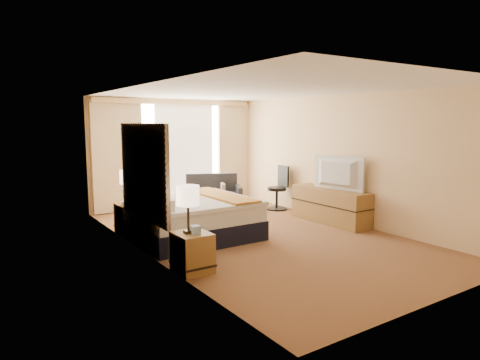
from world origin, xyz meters
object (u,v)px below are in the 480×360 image
bed (191,217)px  lamp_left (188,197)px  nightstand_left (192,252)px  loveseat (213,198)px  television (335,173)px  media_dresser (330,206)px  desk_chair (279,190)px  nightstand_right (130,218)px  lamp_right (128,178)px  floor_lamp (141,159)px

bed → lamp_left: size_ratio=3.11×
nightstand_left → loveseat: loveseat is taller
television → lamp_left: bearing=96.4°
media_dresser → lamp_left: bearing=-164.3°
desk_chair → nightstand_right: bearing=-172.6°
nightstand_left → lamp_right: size_ratio=0.88×
floor_lamp → television: (2.93, -2.90, -0.21)m
nightstand_right → television: 4.06m
nightstand_left → floor_lamp: size_ratio=0.31×
loveseat → lamp_left: 4.36m
floor_lamp → nightstand_right: bearing=-119.2°
nightstand_left → lamp_right: 2.63m
desk_chair → lamp_left: lamp_left is taller
loveseat → lamp_right: 2.69m
media_dresser → floor_lamp: size_ratio=1.02×
nightstand_left → lamp_left: bearing=-176.7°
loveseat → lamp_right: size_ratio=2.39×
lamp_right → media_dresser: bearing=-21.5°
nightstand_right → lamp_right: size_ratio=0.88×
nightstand_left → media_dresser: bearing=15.8°
media_dresser → loveseat: (-1.34, 2.48, -0.08)m
lamp_left → lamp_right: size_ratio=1.04×
bed → floor_lamp: floor_lamp is taller
nightstand_left → media_dresser: (3.70, 1.05, 0.07)m
nightstand_left → lamp_right: lamp_right is taller
media_dresser → loveseat: bearing=118.3°
loveseat → floor_lamp: 1.93m
loveseat → desk_chair: desk_chair is taller
lamp_left → lamp_right: 2.52m
media_dresser → lamp_left: lamp_left is taller
bed → desk_chair: bearing=21.0°
nightstand_right → television: bearing=-23.7°
bed → lamp_right: (-0.82, 0.92, 0.67)m
bed → lamp_left: lamp_left is taller
media_dresser → lamp_right: bearing=158.5°
lamp_left → television: size_ratio=0.56×
loveseat → lamp_left: (-2.42, -3.54, 0.78)m
lamp_right → television: (3.66, -1.62, 0.00)m
nightstand_right → floor_lamp: (0.72, 1.29, 0.97)m
nightstand_right → floor_lamp: bearing=60.8°
nightstand_right → loveseat: 2.58m
floor_lamp → loveseat: bearing=-8.8°
nightstand_left → desk_chair: bearing=36.2°
media_dresser → loveseat: loveseat is taller
loveseat → media_dresser: bearing=-36.9°
desk_chair → loveseat: bearing=151.7°
nightstand_left → loveseat: bearing=56.2°
lamp_left → television: bearing=13.6°
television → lamp_right: bearing=58.9°
floor_lamp → lamp_left: (-0.77, -3.79, -0.19)m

